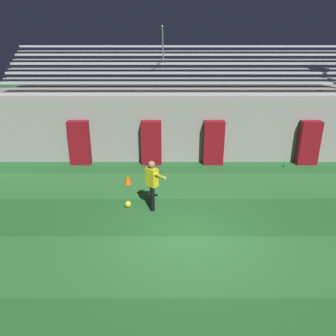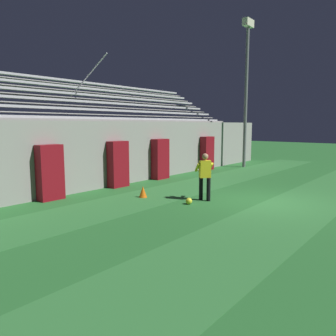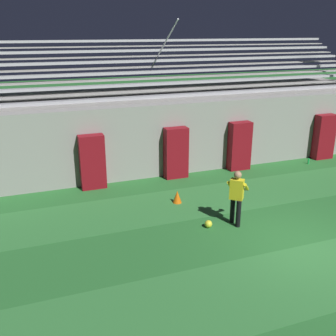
% 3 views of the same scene
% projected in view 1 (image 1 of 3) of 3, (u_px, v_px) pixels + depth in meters
% --- Properties ---
extents(ground_plane, '(80.00, 80.00, 0.00)m').
position_uv_depth(ground_plane, '(191.00, 236.00, 9.28)').
color(ground_plane, '#286B2D').
extents(turf_stripe_mid, '(28.00, 2.39, 0.01)m').
position_uv_depth(turf_stripe_mid, '(194.00, 263.00, 8.14)').
color(turf_stripe_mid, '#337A38').
rests_on(turf_stripe_mid, ground).
extents(turf_stripe_far, '(28.00, 2.39, 0.01)m').
position_uv_depth(turf_stripe_far, '(185.00, 185.00, 12.61)').
color(turf_stripe_far, '#337A38').
rests_on(turf_stripe_far, ground).
extents(back_wall, '(24.00, 0.60, 2.80)m').
position_uv_depth(back_wall, '(183.00, 131.00, 14.84)').
color(back_wall, '#999691').
rests_on(back_wall, ground).
extents(padding_pillar_gate_left, '(0.89, 0.44, 1.96)m').
position_uv_depth(padding_pillar_gate_left, '(152.00, 143.00, 14.48)').
color(padding_pillar_gate_left, maroon).
rests_on(padding_pillar_gate_left, ground).
extents(padding_pillar_gate_right, '(0.89, 0.44, 1.96)m').
position_uv_depth(padding_pillar_gate_right, '(214.00, 143.00, 14.47)').
color(padding_pillar_gate_right, maroon).
rests_on(padding_pillar_gate_right, ground).
extents(padding_pillar_far_left, '(0.89, 0.44, 1.96)m').
position_uv_depth(padding_pillar_far_left, '(80.00, 143.00, 14.49)').
color(padding_pillar_far_left, maroon).
rests_on(padding_pillar_far_left, ground).
extents(padding_pillar_far_right, '(0.89, 0.44, 1.96)m').
position_uv_depth(padding_pillar_far_right, '(309.00, 143.00, 14.47)').
color(padding_pillar_far_right, maroon).
rests_on(padding_pillar_far_right, ground).
extents(bleacher_stand, '(18.00, 4.75, 5.83)m').
position_uv_depth(bleacher_stand, '(181.00, 116.00, 17.32)').
color(bleacher_stand, '#999691').
rests_on(bleacher_stand, ground).
extents(goalkeeper, '(0.74, 0.74, 1.67)m').
position_uv_depth(goalkeeper, '(153.00, 182.00, 10.52)').
color(goalkeeper, black).
rests_on(goalkeeper, ground).
extents(soccer_ball, '(0.22, 0.22, 0.22)m').
position_uv_depth(soccer_ball, '(129.00, 204.00, 10.89)').
color(soccer_ball, yellow).
rests_on(soccer_ball, ground).
extents(traffic_cone, '(0.30, 0.30, 0.42)m').
position_uv_depth(traffic_cone, '(129.00, 179.00, 12.66)').
color(traffic_cone, orange).
rests_on(traffic_cone, ground).
extents(water_bottle, '(0.07, 0.07, 0.24)m').
position_uv_depth(water_bottle, '(286.00, 165.00, 14.34)').
color(water_bottle, green).
rests_on(water_bottle, ground).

